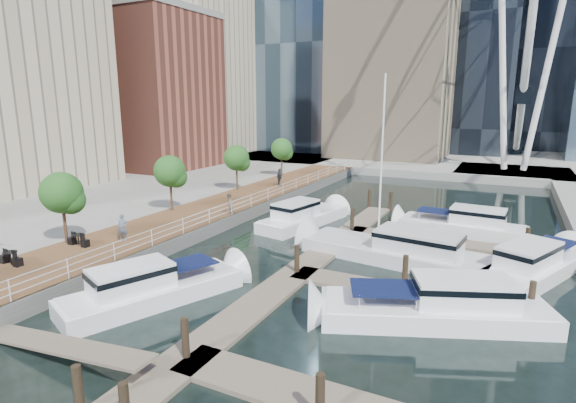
# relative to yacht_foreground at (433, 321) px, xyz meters

# --- Properties ---
(ground) EXTENTS (520.00, 520.00, 0.00)m
(ground) POSITION_rel_yacht_foreground_xyz_m (-11.06, -5.63, 0.00)
(ground) COLOR black
(ground) RESTS_ON ground
(boardwalk) EXTENTS (6.00, 60.00, 1.00)m
(boardwalk) POSITION_rel_yacht_foreground_xyz_m (-20.06, 9.37, 0.50)
(boardwalk) COLOR brown
(boardwalk) RESTS_ON ground
(seawall) EXTENTS (0.25, 60.00, 1.00)m
(seawall) POSITION_rel_yacht_foreground_xyz_m (-17.06, 9.37, 0.50)
(seawall) COLOR #595954
(seawall) RESTS_ON ground
(land_inland) EXTENTS (48.00, 90.00, 1.00)m
(land_inland) POSITION_rel_yacht_foreground_xyz_m (-47.06, 9.37, 0.50)
(land_inland) COLOR gray
(land_inland) RESTS_ON ground
(land_far) EXTENTS (200.00, 114.00, 1.00)m
(land_far) POSITION_rel_yacht_foreground_xyz_m (-11.06, 96.37, 0.50)
(land_far) COLOR gray
(land_far) RESTS_ON ground
(pier) EXTENTS (14.00, 12.00, 1.00)m
(pier) POSITION_rel_yacht_foreground_xyz_m (2.94, 46.37, 0.50)
(pier) COLOR gray
(pier) RESTS_ON ground
(railing) EXTENTS (0.10, 60.00, 1.05)m
(railing) POSITION_rel_yacht_foreground_xyz_m (-17.16, 9.37, 1.52)
(railing) COLOR white
(railing) RESTS_ON boardwalk
(floating_docks) EXTENTS (16.00, 34.00, 2.60)m
(floating_docks) POSITION_rel_yacht_foreground_xyz_m (-3.09, 4.35, 0.49)
(floating_docks) COLOR #6D6051
(floating_docks) RESTS_ON ground
(midrise_condos) EXTENTS (19.00, 67.00, 28.00)m
(midrise_condos) POSITION_rel_yacht_foreground_xyz_m (-44.62, 21.19, 13.42)
(midrise_condos) COLOR #BCAD8E
(midrise_condos) RESTS_ON ground
(street_trees) EXTENTS (2.60, 42.60, 4.60)m
(street_trees) POSITION_rel_yacht_foreground_xyz_m (-22.46, 8.37, 4.29)
(street_trees) COLOR #3F2B1C
(street_trees) RESTS_ON ground
(yacht_foreground) EXTENTS (11.56, 7.03, 2.15)m
(yacht_foreground) POSITION_rel_yacht_foreground_xyz_m (0.00, 0.00, 0.00)
(yacht_foreground) COLOR white
(yacht_foreground) RESTS_ON ground
(pedestrian_near) EXTENTS (0.79, 0.73, 1.81)m
(pedestrian_near) POSITION_rel_yacht_foreground_xyz_m (-19.53, 0.31, 1.91)
(pedestrian_near) COLOR slate
(pedestrian_near) RESTS_ON boardwalk
(pedestrian_mid) EXTENTS (0.70, 0.87, 1.71)m
(pedestrian_mid) POSITION_rel_yacht_foreground_xyz_m (-17.56, 9.54, 1.85)
(pedestrian_mid) COLOR #816E59
(pedestrian_mid) RESTS_ON boardwalk
(pedestrian_far) EXTENTS (1.15, 1.04, 1.88)m
(pedestrian_far) POSITION_rel_yacht_foreground_xyz_m (-19.62, 22.37, 1.94)
(pedestrian_far) COLOR #353942
(pedestrian_far) RESTS_ON boardwalk
(moored_yachts) EXTENTS (23.96, 34.62, 11.50)m
(moored_yachts) POSITION_rel_yacht_foreground_xyz_m (-3.87, 6.17, 0.00)
(moored_yachts) COLOR silver
(moored_yachts) RESTS_ON ground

